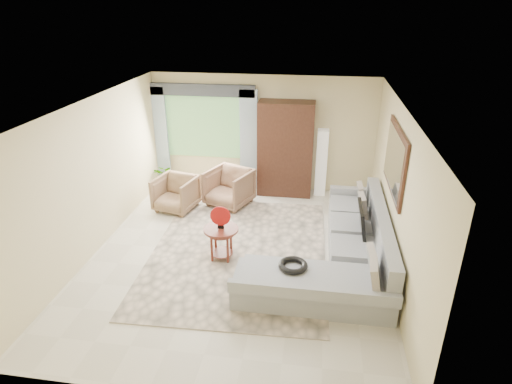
% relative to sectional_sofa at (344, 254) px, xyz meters
% --- Properties ---
extents(ground, '(6.00, 6.00, 0.00)m').
position_rel_sectional_sofa_xyz_m(ground, '(-1.78, 0.18, -0.28)').
color(ground, silver).
rests_on(ground, ground).
extents(area_rug, '(3.14, 4.10, 0.02)m').
position_rel_sectional_sofa_xyz_m(area_rug, '(-1.79, 0.25, -0.27)').
color(area_rug, beige).
rests_on(area_rug, ground).
extents(sectional_sofa, '(2.30, 3.46, 0.90)m').
position_rel_sectional_sofa_xyz_m(sectional_sofa, '(0.00, 0.00, 0.00)').
color(sectional_sofa, '#9E9FA6').
rests_on(sectional_sofa, ground).
extents(tv_screen, '(0.14, 0.74, 0.48)m').
position_rel_sectional_sofa_xyz_m(tv_screen, '(0.27, 0.42, 0.44)').
color(tv_screen, black).
rests_on(tv_screen, sectional_sofa).
extents(garden_hose, '(0.43, 0.43, 0.09)m').
position_rel_sectional_sofa_xyz_m(garden_hose, '(-0.78, -0.84, 0.26)').
color(garden_hose, black).
rests_on(garden_hose, sectional_sofa).
extents(coffee_table, '(0.59, 0.59, 0.59)m').
position_rel_sectional_sofa_xyz_m(coffee_table, '(-2.05, 0.01, 0.02)').
color(coffee_table, '#502015').
rests_on(coffee_table, ground).
extents(red_disc, '(0.34, 0.04, 0.34)m').
position_rel_sectional_sofa_xyz_m(red_disc, '(-2.05, 0.01, 0.53)').
color(red_disc, '#A61210').
rests_on(red_disc, coffee_table).
extents(armchair_left, '(0.94, 0.96, 0.73)m').
position_rel_sectional_sofa_xyz_m(armchair_left, '(-3.40, 1.70, 0.08)').
color(armchair_left, '#88674A').
rests_on(armchair_left, ground).
extents(armchair_right, '(1.11, 1.13, 0.79)m').
position_rel_sectional_sofa_xyz_m(armchair_right, '(-2.35, 2.09, 0.11)').
color(armchair_right, '#91694F').
rests_on(armchair_right, ground).
extents(potted_plant, '(0.63, 0.58, 0.58)m').
position_rel_sectional_sofa_xyz_m(potted_plant, '(-3.98, 2.74, 0.01)').
color(potted_plant, '#999999').
rests_on(potted_plant, ground).
extents(armoire, '(1.20, 0.55, 2.10)m').
position_rel_sectional_sofa_xyz_m(armoire, '(-1.23, 2.90, 0.77)').
color(armoire, black).
rests_on(armoire, ground).
extents(floor_lamp, '(0.24, 0.24, 1.50)m').
position_rel_sectional_sofa_xyz_m(floor_lamp, '(-0.43, 2.96, 0.47)').
color(floor_lamp, silver).
rests_on(floor_lamp, ground).
extents(window, '(1.80, 0.04, 1.40)m').
position_rel_sectional_sofa_xyz_m(window, '(-3.13, 3.15, 1.12)').
color(window, '#669E59').
rests_on(window, wall_back).
extents(curtain_left, '(0.40, 0.08, 2.30)m').
position_rel_sectional_sofa_xyz_m(curtain_left, '(-4.18, 3.06, 0.87)').
color(curtain_left, '#9EB7CC').
rests_on(curtain_left, ground).
extents(curtain_right, '(0.40, 0.08, 2.30)m').
position_rel_sectional_sofa_xyz_m(curtain_right, '(-2.08, 3.06, 0.87)').
color(curtain_right, '#9EB7CC').
rests_on(curtain_right, ground).
extents(valance, '(2.40, 0.12, 0.26)m').
position_rel_sectional_sofa_xyz_m(valance, '(-3.13, 3.08, 1.97)').
color(valance, '#1E232D').
rests_on(valance, wall_back).
extents(wall_mirror, '(0.05, 1.70, 1.05)m').
position_rel_sectional_sofa_xyz_m(wall_mirror, '(0.68, 0.53, 1.47)').
color(wall_mirror, black).
rests_on(wall_mirror, wall_right).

